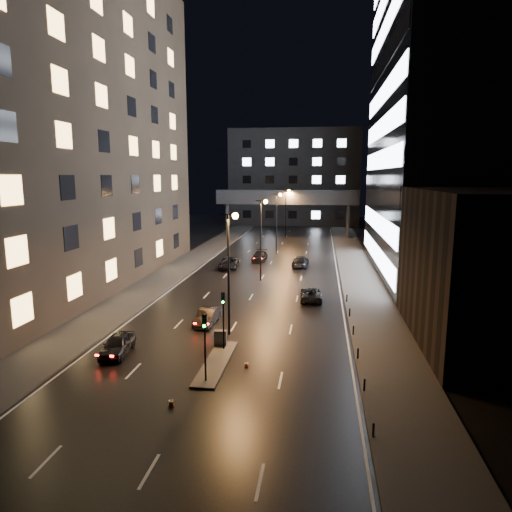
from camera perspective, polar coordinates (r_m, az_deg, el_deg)
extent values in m
plane|color=black|center=(69.19, 1.90, -0.84)|extent=(160.00, 160.00, 0.00)
cube|color=#383533|center=(66.89, -9.29, -1.28)|extent=(5.00, 110.00, 0.15)
cube|color=#383533|center=(64.09, 12.58, -1.89)|extent=(5.00, 110.00, 0.15)
cube|color=#2D2319|center=(59.97, -22.70, 15.94)|extent=(15.00, 48.00, 40.00)
cube|color=black|center=(39.32, 26.77, -1.39)|extent=(10.00, 18.00, 12.00)
cube|color=black|center=(66.63, 24.59, 17.32)|extent=(20.00, 36.00, 45.00)
cube|color=#333335|center=(125.77, 4.85, 9.76)|extent=(34.00, 14.00, 25.00)
cube|color=#333335|center=(97.93, 3.86, 7.35)|extent=(30.00, 3.00, 3.00)
cylinder|color=#333335|center=(100.11, -3.64, 4.55)|extent=(0.80, 0.80, 7.00)
cylinder|color=#333335|center=(98.18, 11.43, 4.26)|extent=(0.80, 0.80, 7.00)
cube|color=#383533|center=(33.04, -4.97, -13.14)|extent=(1.60, 8.00, 0.15)
cylinder|color=black|center=(34.66, -4.08, -8.76)|extent=(0.12, 0.12, 3.50)
cube|color=black|center=(34.02, -4.12, -5.25)|extent=(0.28, 0.22, 0.90)
sphere|color=#0CFF33|center=(33.96, -4.17, -5.77)|extent=(0.18, 0.18, 0.18)
cylinder|color=black|center=(29.65, -6.36, -12.13)|extent=(0.12, 0.12, 3.50)
cube|color=black|center=(28.89, -6.45, -8.09)|extent=(0.28, 0.22, 0.90)
sphere|color=#0CFF33|center=(28.85, -6.51, -8.70)|extent=(0.18, 0.18, 0.18)
cylinder|color=black|center=(25.13, 14.46, -20.41)|extent=(0.12, 0.12, 0.90)
cylinder|color=black|center=(29.53, 13.39, -15.52)|extent=(0.12, 0.12, 0.90)
cylinder|color=black|center=(34.10, 12.63, -11.91)|extent=(0.12, 0.12, 0.90)
cylinder|color=black|center=(38.77, 12.07, -9.16)|extent=(0.12, 0.12, 0.90)
cylinder|color=black|center=(43.52, 11.63, -7.01)|extent=(0.12, 0.12, 0.90)
cylinder|color=black|center=(48.31, 11.29, -5.28)|extent=(0.12, 0.12, 0.90)
cylinder|color=black|center=(37.18, -3.45, -2.49)|extent=(0.18, 0.18, 10.00)
cylinder|color=black|center=(36.43, -3.53, 5.21)|extent=(1.20, 0.12, 0.12)
sphere|color=#FF9E38|center=(36.32, -2.60, 5.05)|extent=(0.50, 0.50, 0.50)
cylinder|color=black|center=(56.61, 0.60, 1.86)|extent=(0.18, 0.18, 10.00)
cylinder|color=black|center=(56.12, 0.61, 6.92)|extent=(1.20, 0.12, 0.12)
sphere|color=#FF9E38|center=(56.05, 1.22, 6.81)|extent=(0.50, 0.50, 0.50)
cylinder|color=black|center=(76.33, 2.57, 3.97)|extent=(0.18, 0.18, 10.00)
cylinder|color=black|center=(75.97, 2.60, 7.73)|extent=(1.20, 0.12, 0.12)
sphere|color=#FF9E38|center=(75.92, 3.06, 7.65)|extent=(0.50, 0.50, 0.50)
cylinder|color=black|center=(96.17, 3.74, 5.22)|extent=(0.18, 0.18, 10.00)
cylinder|color=black|center=(95.88, 3.77, 8.20)|extent=(1.20, 0.12, 0.12)
sphere|color=#FF9E38|center=(95.84, 4.14, 8.13)|extent=(0.50, 0.50, 0.50)
imported|color=black|center=(35.79, -16.93, -10.53)|extent=(2.18, 4.53, 1.49)
imported|color=black|center=(41.10, -6.11, -7.50)|extent=(1.72, 4.36, 1.41)
imported|color=black|center=(64.93, -3.41, -0.90)|extent=(2.90, 5.60, 1.51)
imported|color=black|center=(70.62, 0.47, -0.01)|extent=(2.11, 5.02, 1.45)
imported|color=black|center=(48.79, 6.90, -4.74)|extent=(2.41, 4.90, 1.34)
imported|color=black|center=(66.51, 5.57, -0.65)|extent=(2.45, 5.41, 1.54)
cube|color=#49494B|center=(35.72, -4.47, -10.15)|extent=(0.95, 0.58, 1.19)
cone|color=#E8500C|center=(27.83, -10.55, -17.51)|extent=(0.48, 0.48, 0.53)
cone|color=#FF590D|center=(32.28, -1.22, -13.36)|extent=(0.38, 0.38, 0.47)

